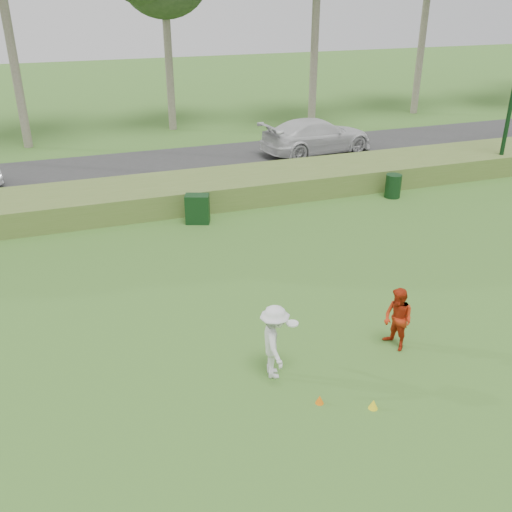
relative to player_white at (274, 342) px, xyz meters
name	(u,v)px	position (x,y,z in m)	size (l,w,h in m)	color
ground	(318,388)	(0.72, -0.73, -0.86)	(120.00, 120.00, 0.00)	#346822
reed_strip	(188,192)	(0.72, 11.27, -0.41)	(80.00, 3.00, 0.90)	#516E2C
park_road	(164,167)	(0.72, 16.27, -0.83)	(80.00, 6.00, 0.06)	#2D2D2D
player_white	(274,342)	(0.00, 0.00, 0.00)	(0.95, 1.20, 1.71)	silver
player_red	(398,319)	(3.07, 0.04, -0.09)	(0.75, 0.58, 1.53)	#B4290F
cone_orange	(320,399)	(0.54, -1.20, -0.76)	(0.17, 0.17, 0.19)	orange
cone_yellow	(373,404)	(1.50, -1.70, -0.75)	(0.19, 0.19, 0.21)	yellow
utility_cabinet	(197,209)	(0.57, 9.14, -0.33)	(0.84, 0.52, 1.05)	black
trash_bin	(393,186)	(8.60, 9.19, -0.39)	(0.62, 0.62, 0.93)	black
car_right	(317,136)	(8.45, 16.13, 0.04)	(2.34, 5.76, 1.67)	silver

